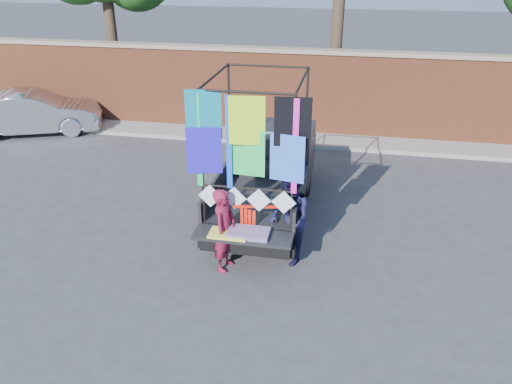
% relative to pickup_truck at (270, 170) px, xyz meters
% --- Properties ---
extents(ground, '(90.00, 90.00, 0.00)m').
position_rel_pickup_truck_xyz_m(ground, '(0.04, -2.11, -0.81)').
color(ground, '#38383A').
rests_on(ground, ground).
extents(brick_wall, '(30.00, 0.45, 2.61)m').
position_rel_pickup_truck_xyz_m(brick_wall, '(0.04, 4.89, 0.52)').
color(brick_wall, '#9A4B2C').
rests_on(brick_wall, ground).
extents(curb, '(30.00, 1.20, 0.12)m').
position_rel_pickup_truck_xyz_m(curb, '(0.04, 4.19, -0.75)').
color(curb, gray).
rests_on(curb, ground).
extents(pickup_truck, '(2.03, 5.11, 3.21)m').
position_rel_pickup_truck_xyz_m(pickup_truck, '(0.00, 0.00, 0.00)').
color(pickup_truck, black).
rests_on(pickup_truck, ground).
extents(sedan, '(4.24, 2.78, 1.32)m').
position_rel_pickup_truck_xyz_m(sedan, '(-8.03, 3.35, -0.15)').
color(sedan, silver).
rests_on(sedan, ground).
extents(woman, '(0.46, 0.62, 1.56)m').
position_rel_pickup_truck_xyz_m(woman, '(-0.36, -2.73, -0.03)').
color(woman, maroon).
rests_on(woman, ground).
extents(man, '(1.01, 1.08, 1.77)m').
position_rel_pickup_truck_xyz_m(man, '(0.72, -2.28, 0.08)').
color(man, '#161638').
rests_on(man, ground).
extents(streamer_bundle, '(0.85, 0.18, 0.59)m').
position_rel_pickup_truck_xyz_m(streamer_bundle, '(0.09, -2.52, 0.20)').
color(streamer_bundle, '#FE200D').
rests_on(streamer_bundle, ground).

